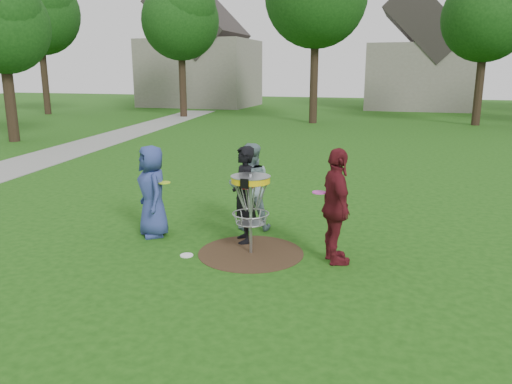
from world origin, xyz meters
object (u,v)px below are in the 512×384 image
(player_maroon, at_px, (336,207))
(disc_golf_basket, at_px, (251,195))
(player_blue, at_px, (152,191))
(player_black, at_px, (244,195))
(player_grey, at_px, (250,187))

(player_maroon, height_order, disc_golf_basket, player_maroon)
(player_maroon, distance_m, disc_golf_basket, 1.42)
(player_blue, bearing_deg, disc_golf_basket, 36.58)
(player_black, bearing_deg, player_maroon, 45.60)
(player_blue, height_order, disc_golf_basket, player_blue)
(disc_golf_basket, bearing_deg, player_maroon, 0.14)
(player_grey, distance_m, player_maroon, 2.23)
(disc_golf_basket, bearing_deg, player_grey, 108.28)
(player_grey, height_order, player_maroon, player_maroon)
(player_grey, height_order, disc_golf_basket, player_grey)
(player_blue, relative_size, player_grey, 1.01)
(player_black, relative_size, player_maroon, 0.94)
(player_blue, relative_size, player_black, 0.98)
(player_blue, bearing_deg, player_maroon, 40.87)
(player_blue, xyz_separation_m, player_black, (1.73, 0.16, 0.02))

